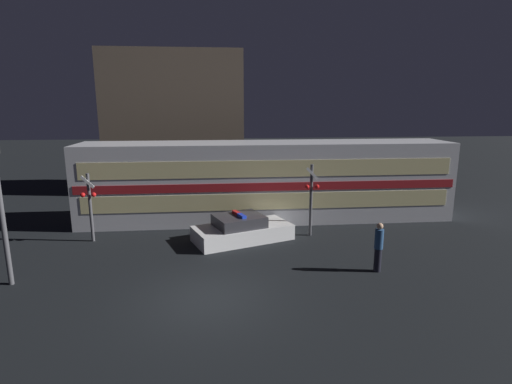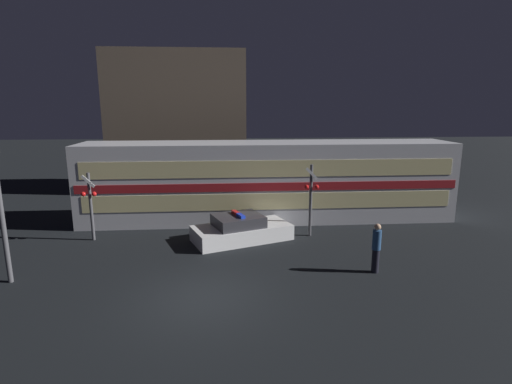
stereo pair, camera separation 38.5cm
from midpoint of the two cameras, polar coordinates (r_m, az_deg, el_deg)
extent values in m
plane|color=black|center=(12.98, -7.79, -14.83)|extent=(120.00, 120.00, 0.00)
cube|color=silver|center=(20.77, 1.09, 1.58)|extent=(18.92, 3.00, 4.03)
cube|color=maroon|center=(19.30, 1.61, 0.74)|extent=(18.54, 0.03, 0.40)
cube|color=beige|center=(19.46, 1.60, -1.35)|extent=(17.98, 0.02, 0.81)
cube|color=beige|center=(19.14, 1.63, 3.34)|extent=(17.98, 0.02, 0.81)
cube|color=silver|center=(17.82, -2.54, -5.85)|extent=(4.66, 3.29, 0.67)
cube|color=#333338|center=(17.59, -3.06, -4.14)|extent=(2.51, 2.30, 0.48)
cube|color=blue|center=(17.25, -2.70, -3.43)|extent=(0.39, 0.61, 0.12)
cube|color=red|center=(17.76, -3.44, -2.97)|extent=(0.39, 0.61, 0.12)
cylinder|color=black|center=(15.18, 16.28, -9.30)|extent=(0.26, 0.26, 0.86)
cylinder|color=navy|center=(14.91, 16.46, -6.46)|extent=(0.31, 0.31, 0.72)
sphere|color=tan|center=(14.76, 16.57, -4.71)|extent=(0.23, 0.23, 0.23)
cylinder|color=#4C4C51|center=(18.24, 7.25, -1.21)|extent=(0.14, 0.14, 3.31)
sphere|color=red|center=(17.92, 6.69, 0.73)|extent=(0.21, 0.21, 0.21)
sphere|color=red|center=(18.03, 8.11, 0.76)|extent=(0.21, 0.21, 0.21)
cube|color=white|center=(17.90, 7.43, 2.64)|extent=(0.58, 0.03, 0.58)
cylinder|color=#4C4C51|center=(18.87, -23.12, -2.09)|extent=(0.14, 0.14, 3.04)
sphere|color=red|center=(18.68, -24.06, -0.39)|extent=(0.21, 0.21, 0.21)
sphere|color=red|center=(18.54, -22.73, -0.36)|extent=(0.21, 0.21, 0.21)
cube|color=white|center=(18.55, -23.50, 1.30)|extent=(0.58, 0.03, 0.58)
cylinder|color=#4C4C51|center=(15.48, -33.05, -3.54)|extent=(0.17, 0.17, 4.40)
cube|color=brown|center=(28.66, -11.79, 9.71)|extent=(9.20, 4.30, 9.39)
camera|label=1|loc=(0.19, -90.58, -0.13)|focal=28.00mm
camera|label=2|loc=(0.19, 89.42, 0.13)|focal=28.00mm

